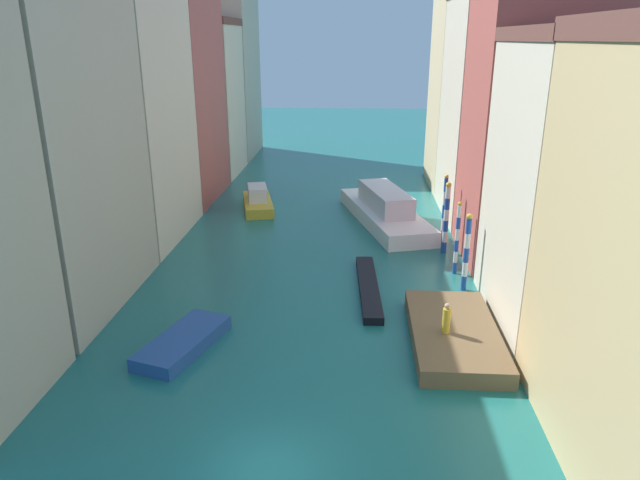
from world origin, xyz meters
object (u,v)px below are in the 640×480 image
person_on_dock (446,319)px  motorboat_1 (258,201)px  gondola_black (368,287)px  mooring_pole_2 (446,217)px  waterfront_dock (454,334)px  mooring_pole_0 (466,252)px  mooring_pole_3 (444,209)px  motorboat_0 (183,342)px  vaporetto_white (385,210)px  mooring_pole_1 (457,238)px

person_on_dock → motorboat_1: (-12.07, 21.54, -0.74)m
gondola_black → mooring_pole_2: bearing=51.9°
mooring_pole_2 → gondola_black: bearing=-128.1°
waterfront_dock → mooring_pole_2: bearing=84.3°
waterfront_dock → person_on_dock: (-0.49, -0.58, 1.04)m
person_on_dock → mooring_pole_0: 6.80m
mooring_pole_3 → person_on_dock: bearing=-97.2°
mooring_pole_2 → gondola_black: mooring_pole_2 is taller
mooring_pole_3 → mooring_pole_0: bearing=-88.8°
motorboat_0 → vaporetto_white: bearing=63.3°
vaporetto_white → motorboat_0: (-9.81, -19.49, -0.64)m
motorboat_1 → person_on_dock: bearing=-60.7°
mooring_pole_0 → mooring_pole_1: size_ratio=1.00×
waterfront_dock → motorboat_1: (-12.56, 20.97, 0.30)m
person_on_dock → mooring_pole_2: mooring_pole_2 is taller
mooring_pole_1 → gondola_black: (-5.13, -2.83, -2.03)m
mooring_pole_0 → mooring_pole_1: bearing=93.0°
waterfront_dock → mooring_pole_0: size_ratio=1.77×
person_on_dock → gondola_black: bearing=118.9°
mooring_pole_0 → motorboat_0: mooring_pole_0 is taller
mooring_pole_1 → motorboat_1: size_ratio=0.69×
waterfront_dock → motorboat_1: motorboat_1 is taller
mooring_pole_0 → vaporetto_white: (-3.84, 12.20, -1.30)m
person_on_dock → mooring_pole_3: mooring_pole_3 is taller
waterfront_dock → mooring_pole_2: (1.17, 11.78, 2.01)m
mooring_pole_1 → mooring_pole_2: (-0.15, 3.51, 0.16)m
person_on_dock → vaporetto_white: (-1.91, 18.66, -0.48)m
waterfront_dock → mooring_pole_0: (1.44, 5.89, 1.86)m
motorboat_1 → waterfront_dock: bearing=-59.1°
person_on_dock → vaporetto_white: vaporetto_white is taller
waterfront_dock → gondola_black: size_ratio=0.93×
gondola_black → motorboat_0: size_ratio=1.53×
waterfront_dock → gondola_black: bearing=125.1°
mooring_pole_3 → mooring_pole_2: bearing=-93.5°
person_on_dock → gondola_black: 6.97m
mooring_pole_2 → mooring_pole_3: mooring_pole_3 is taller
mooring_pole_0 → vaporetto_white: bearing=107.5°
waterfront_dock → vaporetto_white: 18.26m
gondola_black → motorboat_1: 17.84m
mooring_pole_0 → vaporetto_white: size_ratio=0.33×
vaporetto_white → mooring_pole_2: bearing=-60.5°
mooring_pole_0 → motorboat_0: (-13.65, -7.29, -1.94)m
vaporetto_white → gondola_black: vaporetto_white is taller
mooring_pole_1 → motorboat_1: mooring_pole_1 is taller
person_on_dock → mooring_pole_2: 12.50m
vaporetto_white → mooring_pole_0: bearing=-72.5°
mooring_pole_0 → waterfront_dock: bearing=-103.7°
waterfront_dock → mooring_pole_1: mooring_pole_1 is taller
motorboat_0 → mooring_pole_1: bearing=35.5°
mooring_pole_2 → vaporetto_white: mooring_pole_2 is taller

